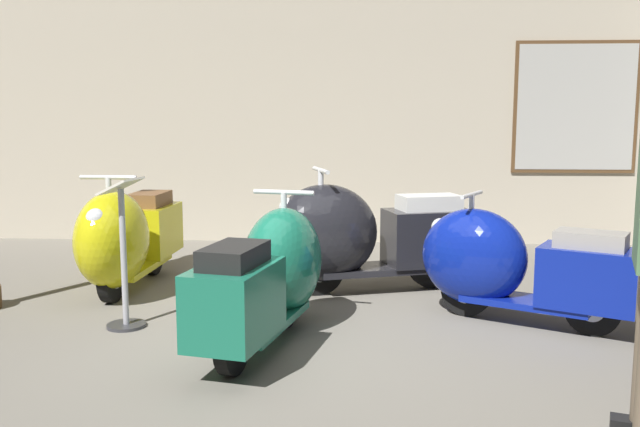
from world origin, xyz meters
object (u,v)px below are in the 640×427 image
object	(u,v)px
scooter_3	(507,264)
info_stanchion	(124,266)
scooter_1	(270,275)
scooter_0	(125,238)
scooter_2	(357,236)

from	to	relation	value
scooter_3	info_stanchion	xyz separation A→B (m)	(-2.77, -0.29, 0.02)
info_stanchion	scooter_1	bearing A→B (deg)	-11.81
scooter_0	scooter_3	world-z (taller)	scooter_0
scooter_0	info_stanchion	distance (m)	1.04
scooter_2	scooter_3	distance (m)	1.36
scooter_3	info_stanchion	bearing A→B (deg)	34.23
scooter_0	scooter_3	size ratio (longest dim) A/B	1.09
scooter_2	info_stanchion	xyz separation A→B (m)	(-1.67, -1.09, -0.04)
scooter_1	scooter_3	distance (m)	1.77
scooter_1	info_stanchion	bearing A→B (deg)	90.77
scooter_1	scooter_2	size ratio (longest dim) A/B	0.92
scooter_3	scooter_2	bearing A→B (deg)	-7.45
scooter_0	scooter_2	world-z (taller)	scooter_2
scooter_2	scooter_1	bearing A→B (deg)	49.35
scooter_0	scooter_2	size ratio (longest dim) A/B	0.93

